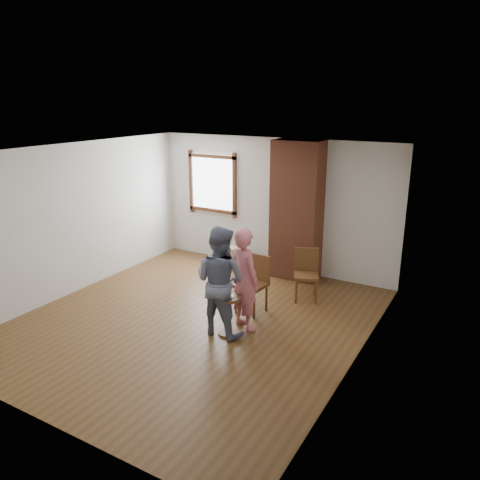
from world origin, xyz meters
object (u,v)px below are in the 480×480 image
(stoneware_crock, at_px, (233,257))
(person_pink, at_px, (245,279))
(dining_chair_right, at_px, (306,271))
(side_table, at_px, (227,309))
(man, at_px, (220,281))
(dining_chair_left, at_px, (254,280))

(stoneware_crock, height_order, person_pink, person_pink)
(stoneware_crock, bearing_deg, dining_chair_right, -21.39)
(side_table, distance_m, man, 0.42)
(dining_chair_left, height_order, man, man)
(stoneware_crock, xyz_separation_m, dining_chair_right, (1.90, -0.75, 0.29))
(dining_chair_left, relative_size, side_table, 1.55)
(stoneware_crock, bearing_deg, dining_chair_left, -49.97)
(man, bearing_deg, side_table, -176.54)
(stoneware_crock, relative_size, dining_chair_left, 0.43)
(dining_chair_left, height_order, person_pink, person_pink)
(side_table, relative_size, person_pink, 0.39)
(dining_chair_left, xyz_separation_m, person_pink, (0.15, -0.58, 0.25))
(side_table, xyz_separation_m, person_pink, (0.11, 0.32, 0.37))
(stoneware_crock, relative_size, dining_chair_right, 0.46)
(side_table, height_order, man, man)
(dining_chair_right, bearing_deg, man, -132.90)
(side_table, height_order, person_pink, person_pink)
(dining_chair_right, height_order, man, man)
(stoneware_crock, relative_size, person_pink, 0.26)
(dining_chair_left, relative_size, person_pink, 0.60)
(dining_chair_left, height_order, side_table, dining_chair_left)
(dining_chair_left, bearing_deg, man, -88.79)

